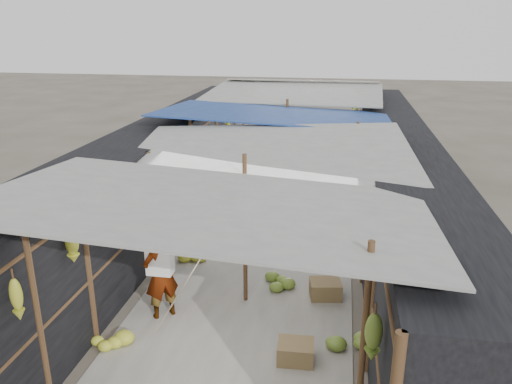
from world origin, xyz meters
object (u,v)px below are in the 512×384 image
Objects in this scene: black_basin at (346,233)px; vendor_seated at (347,225)px; shopper_blue at (255,210)px; vendor_elderly at (161,275)px; crate_near at (296,352)px.

vendor_seated reaches higher than black_basin.
vendor_elderly is at bearing -114.62° from shopper_blue.
black_basin is 2.14m from shopper_blue.
crate_near is 4.17m from vendor_seated.
shopper_blue reaches higher than vendor_seated.
crate_near is 4.58m from black_basin.
vendor_elderly reaches higher than shopper_blue.
shopper_blue is (0.95, 3.21, -0.03)m from vendor_elderly.
vendor_seated is (-0.00, -0.43, 0.35)m from black_basin.
vendor_elderly is at bearing -62.33° from vendor_seated.
black_basin is at bearing 78.78° from crate_near.
vendor_seated is at bearing -4.91° from shopper_blue.
shopper_blue reaches higher than black_basin.
shopper_blue is (-1.97, -0.54, 0.62)m from black_basin.
vendor_seated is (2.92, 3.32, -0.31)m from vendor_elderly.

